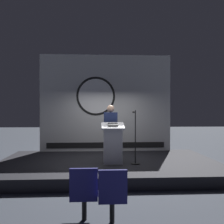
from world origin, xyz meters
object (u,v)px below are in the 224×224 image
(podium, at_px, (113,144))
(speaker_person, at_px, (111,132))
(microphone_stand, at_px, (135,145))
(audience_chair_right, at_px, (84,191))
(audience_chair_left, at_px, (112,193))

(podium, distance_m, speaker_person, 0.56)
(podium, height_order, microphone_stand, microphone_stand)
(podium, distance_m, audience_chair_right, 3.19)
(audience_chair_left, bearing_deg, microphone_stand, 75.22)
(audience_chair_left, bearing_deg, podium, 86.30)
(microphone_stand, bearing_deg, audience_chair_right, -113.01)
(audience_chair_right, bearing_deg, podium, 78.04)
(speaker_person, distance_m, microphone_stand, 0.93)
(microphone_stand, bearing_deg, speaker_person, 138.43)
(podium, xyz_separation_m, audience_chair_left, (-0.21, -3.23, -0.36))
(speaker_person, distance_m, audience_chair_right, 3.69)
(microphone_stand, distance_m, audience_chair_left, 3.25)
(speaker_person, bearing_deg, audience_chair_right, -99.80)
(podium, relative_size, speaker_person, 0.69)
(speaker_person, bearing_deg, microphone_stand, -41.57)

